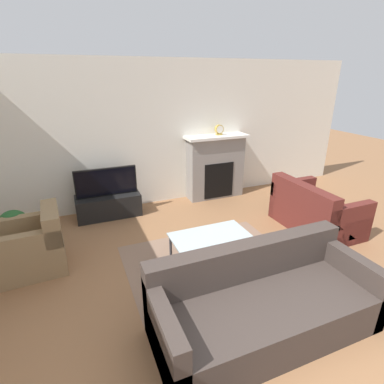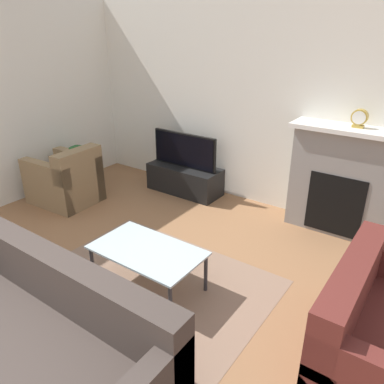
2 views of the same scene
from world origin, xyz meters
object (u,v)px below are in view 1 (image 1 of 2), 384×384
object	(u,v)px
coffee_table	(211,239)
tv	(106,182)
armchair_by_window	(31,249)
mantel_clock	(219,130)
potted_plant	(14,228)
couch_loveseat	(314,212)
couch_sectional	(263,305)

from	to	relation	value
coffee_table	tv	bearing A→B (deg)	117.72
armchair_by_window	mantel_clock	distance (m)	3.85
mantel_clock	potted_plant	bearing A→B (deg)	-164.88
couch_loveseat	armchair_by_window	world-z (taller)	same
armchair_by_window	mantel_clock	xyz separation A→B (m)	(3.42, 1.39, 1.10)
couch_sectional	couch_loveseat	xyz separation A→B (m)	(2.03, 1.47, 0.01)
couch_loveseat	armchair_by_window	distance (m)	4.27
mantel_clock	couch_loveseat	bearing A→B (deg)	-66.64
tv	couch_sectional	bearing A→B (deg)	-71.92
couch_sectional	armchair_by_window	world-z (taller)	same
couch_loveseat	armchair_by_window	xyz separation A→B (m)	(-4.24, 0.52, 0.01)
tv	couch_sectional	world-z (taller)	tv
couch_loveseat	potted_plant	bearing A→B (deg)	78.17
couch_loveseat	tv	bearing A→B (deg)	60.13
coffee_table	potted_plant	world-z (taller)	potted_plant
couch_sectional	armchair_by_window	xyz separation A→B (m)	(-2.21, 1.98, 0.01)
armchair_by_window	potted_plant	distance (m)	0.49
couch_sectional	potted_plant	world-z (taller)	couch_sectional
couch_loveseat	mantel_clock	distance (m)	2.36
mantel_clock	couch_sectional	bearing A→B (deg)	-109.65
armchair_by_window	mantel_clock	world-z (taller)	mantel_clock
couch_sectional	coffee_table	xyz separation A→B (m)	(0.01, 1.21, 0.09)
couch_sectional	couch_loveseat	distance (m)	2.50
potted_plant	armchair_by_window	bearing A→B (deg)	-63.23
armchair_by_window	potted_plant	world-z (taller)	armchair_by_window
tv	couch_loveseat	world-z (taller)	tv
potted_plant	couch_loveseat	bearing A→B (deg)	-11.83
couch_sectional	coffee_table	size ratio (longest dim) A/B	2.13
couch_loveseat	potted_plant	xyz separation A→B (m)	(-4.45, 0.93, 0.16)
couch_sectional	mantel_clock	xyz separation A→B (m)	(1.21, 3.38, 1.11)
tv	armchair_by_window	world-z (taller)	tv
couch_loveseat	mantel_clock	xyz separation A→B (m)	(-0.82, 1.91, 1.11)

